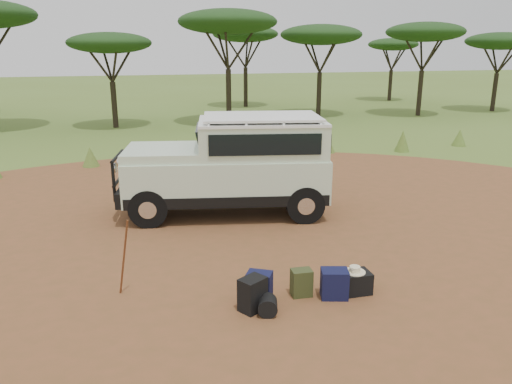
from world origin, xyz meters
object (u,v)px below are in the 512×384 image
object	(u,v)px
backpack_black	(253,294)
backpack_navy	(259,287)
backpack_olive	(301,283)
safari_vehicle	(233,167)
walking_staff	(124,258)
hard_case	(354,283)
duffel_navy	(334,284)

from	to	relation	value
backpack_black	backpack_navy	distance (m)	0.29
backpack_olive	safari_vehicle	bearing A→B (deg)	94.41
walking_staff	hard_case	world-z (taller)	walking_staff
safari_vehicle	duffel_navy	world-z (taller)	safari_vehicle
backpack_olive	hard_case	distance (m)	0.91
walking_staff	hard_case	bearing A→B (deg)	-61.07
safari_vehicle	backpack_black	world-z (taller)	safari_vehicle
duffel_navy	hard_case	xyz separation A→B (m)	(0.39, 0.06, -0.06)
backpack_olive	hard_case	bearing A→B (deg)	-5.95
backpack_navy	hard_case	world-z (taller)	backpack_navy
backpack_black	duffel_navy	size ratio (longest dim) A/B	1.12
backpack_navy	hard_case	distance (m)	1.65
backpack_navy	duffel_navy	xyz separation A→B (m)	(1.25, -0.20, -0.01)
duffel_navy	walking_staff	bearing A→B (deg)	179.18
backpack_olive	backpack_black	bearing A→B (deg)	-161.83
safari_vehicle	duffel_navy	distance (m)	4.93
hard_case	backpack_olive	bearing A→B (deg)	171.89
walking_staff	backpack_olive	world-z (taller)	walking_staff
safari_vehicle	duffel_navy	size ratio (longest dim) A/B	10.73
safari_vehicle	walking_staff	bearing A→B (deg)	-114.93
backpack_olive	duffel_navy	xyz separation A→B (m)	(0.51, -0.21, 0.01)
backpack_black	duffel_navy	xyz separation A→B (m)	(1.43, 0.03, -0.03)
backpack_black	duffel_navy	world-z (taller)	backpack_black
backpack_black	hard_case	bearing A→B (deg)	-28.18
walking_staff	duffel_navy	bearing A→B (deg)	-63.64
backpack_olive	duffel_navy	size ratio (longest dim) A/B	0.95
safari_vehicle	hard_case	world-z (taller)	safari_vehicle
backpack_navy	backpack_olive	bearing A→B (deg)	30.89
backpack_black	backpack_olive	size ratio (longest dim) A/B	1.18
backpack_navy	safari_vehicle	bearing A→B (deg)	111.66
backpack_navy	duffel_navy	world-z (taller)	backpack_navy
backpack_navy	hard_case	bearing A→B (deg)	25.13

